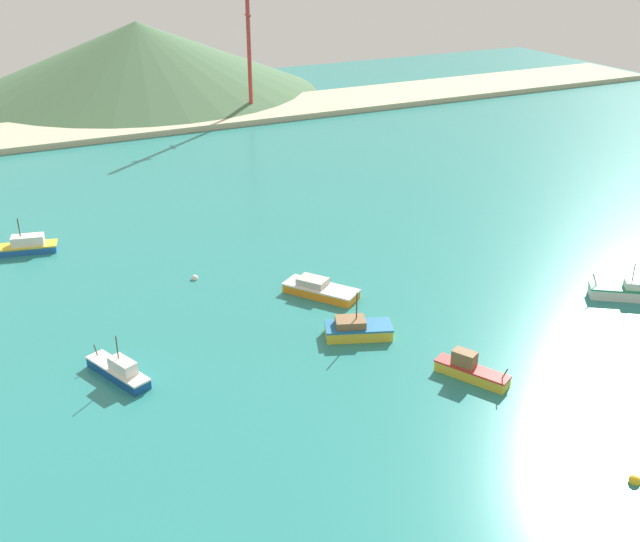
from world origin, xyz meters
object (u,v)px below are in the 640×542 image
(fishing_boat_0, at_px, (470,370))
(fishing_boat_6, at_px, (627,292))
(buoy_1, at_px, (195,278))
(fishing_boat_4, at_px, (320,289))
(fishing_boat_3, at_px, (22,246))
(radio_tower, at_px, (248,34))
(fishing_boat_5, at_px, (357,329))
(fishing_boat_7, at_px, (119,371))
(buoy_0, at_px, (635,481))

(fishing_boat_0, relative_size, fishing_boat_6, 0.91)
(fishing_boat_6, distance_m, buoy_1, 52.85)
(fishing_boat_4, bearing_deg, fishing_boat_0, -76.94)
(fishing_boat_3, xyz_separation_m, fishing_boat_4, (30.67, -29.49, -0.10))
(fishing_boat_0, relative_size, radio_tower, 0.22)
(fishing_boat_5, bearing_deg, fishing_boat_7, 173.16)
(fishing_boat_7, bearing_deg, fishing_boat_4, 16.68)
(fishing_boat_6, bearing_deg, fishing_boat_0, -167.42)
(fishing_boat_6, height_order, fishing_boat_7, fishing_boat_7)
(fishing_boat_3, distance_m, buoy_0, 80.99)
(fishing_boat_5, bearing_deg, fishing_boat_3, 126.62)
(radio_tower, bearing_deg, fishing_boat_6, -86.83)
(buoy_1, bearing_deg, fishing_boat_4, -41.80)
(fishing_boat_4, height_order, radio_tower, radio_tower)
(fishing_boat_5, bearing_deg, fishing_boat_4, 86.06)
(fishing_boat_5, distance_m, radio_tower, 106.26)
(fishing_boat_5, xyz_separation_m, buoy_1, (-11.49, 21.72, -0.73))
(fishing_boat_0, relative_size, fishing_boat_5, 0.95)
(fishing_boat_0, xyz_separation_m, buoy_0, (2.76, -18.58, -0.76))
(fishing_boat_0, bearing_deg, buoy_1, 117.36)
(fishing_boat_4, bearing_deg, fishing_boat_6, -27.39)
(fishing_boat_7, bearing_deg, fishing_boat_6, -8.89)
(buoy_1, bearing_deg, fishing_boat_3, 134.82)
(fishing_boat_7, bearing_deg, buoy_1, 53.82)
(fishing_boat_0, relative_size, buoy_1, 8.98)
(fishing_boat_4, relative_size, buoy_1, 11.09)
(fishing_boat_6, relative_size, radio_tower, 0.24)
(fishing_boat_0, distance_m, fishing_boat_3, 63.68)
(fishing_boat_5, height_order, buoy_0, fishing_boat_5)
(fishing_boat_3, xyz_separation_m, radio_tower, (57.40, 60.95, 17.03))
(fishing_boat_3, height_order, buoy_0, fishing_boat_3)
(buoy_0, bearing_deg, fishing_boat_6, 45.14)
(fishing_boat_5, relative_size, fishing_boat_6, 0.96)
(fishing_boat_4, bearing_deg, fishing_boat_7, -163.32)
(fishing_boat_4, xyz_separation_m, fishing_boat_6, (32.67, -16.92, 0.10))
(fishing_boat_5, xyz_separation_m, fishing_boat_7, (-25.17, 3.02, -0.02))
(fishing_boat_3, height_order, fishing_boat_5, fishing_boat_5)
(buoy_1, bearing_deg, fishing_boat_7, -126.18)
(fishing_boat_4, bearing_deg, radio_tower, 73.54)
(fishing_boat_6, distance_m, radio_tower, 108.87)
(fishing_boat_0, height_order, fishing_boat_6, fishing_boat_6)
(buoy_1, bearing_deg, radio_tower, 63.89)
(radio_tower, bearing_deg, fishing_boat_4, -106.46)
(fishing_boat_5, bearing_deg, fishing_boat_6, -10.42)
(fishing_boat_5, distance_m, fishing_boat_6, 33.97)
(fishing_boat_7, height_order, radio_tower, radio_tower)
(fishing_boat_3, bearing_deg, radio_tower, 46.72)
(fishing_boat_3, height_order, fishing_boat_6, fishing_boat_3)
(fishing_boat_4, xyz_separation_m, buoy_0, (8.11, -41.60, -0.60))
(buoy_0, bearing_deg, fishing_boat_0, 98.46)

